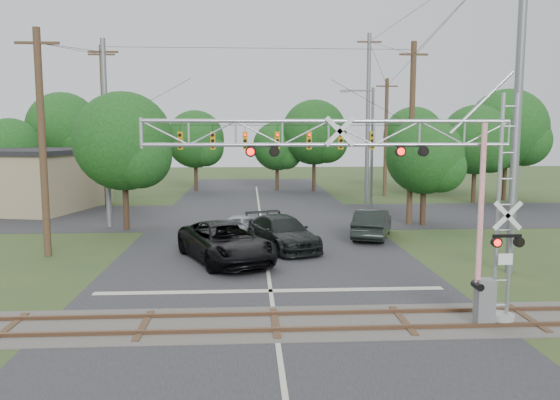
{
  "coord_description": "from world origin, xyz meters",
  "views": [
    {
      "loc": [
        -0.77,
        -14.18,
        5.86
      ],
      "look_at": [
        0.46,
        7.5,
        3.18
      ],
      "focal_mm": 35.0,
      "sensor_mm": 36.0,
      "label": 1
    }
  ],
  "objects": [
    {
      "name": "utility_poles",
      "position": [
        2.26,
        22.69,
        6.41
      ],
      "size": [
        25.72,
        28.4,
        14.35
      ],
      "color": "#41281E",
      "rests_on": "ground"
    },
    {
      "name": "crossing_gantry",
      "position": [
        3.66,
        1.64,
        4.39
      ],
      "size": [
        11.3,
        0.9,
        7.03
      ],
      "color": "gray",
      "rests_on": "ground"
    },
    {
      "name": "suv_dark",
      "position": [
        6.1,
        15.62,
        0.81
      ],
      "size": [
        3.26,
        5.22,
        1.62
      ],
      "primitive_type": "imported",
      "rotation": [
        0.0,
        0.0,
        2.8
      ],
      "color": "black",
      "rests_on": "ground"
    },
    {
      "name": "traffic_signal_span",
      "position": [
        0.85,
        20.0,
        5.67
      ],
      "size": [
        19.34,
        0.36,
        11.5
      ],
      "color": "slate",
      "rests_on": "ground"
    },
    {
      "name": "treeline",
      "position": [
        0.99,
        35.08,
        5.51
      ],
      "size": [
        48.92,
        28.54,
        9.73
      ],
      "color": "#39281A",
      "rests_on": "ground"
    },
    {
      "name": "pickup_black",
      "position": [
        -1.85,
        10.43,
        0.9
      ],
      "size": [
        5.28,
        7.13,
        1.8
      ],
      "primitive_type": "imported",
      "rotation": [
        0.0,
        0.0,
        0.4
      ],
      "color": "black",
      "rests_on": "ground"
    },
    {
      "name": "road_main",
      "position": [
        0.0,
        10.0,
        0.01
      ],
      "size": [
        14.0,
        90.0,
        0.02
      ],
      "primitive_type": "cube",
      "color": "#272729",
      "rests_on": "ground"
    },
    {
      "name": "car_dark",
      "position": [
        0.9,
        13.02,
        0.82
      ],
      "size": [
        4.16,
        6.12,
        1.64
      ],
      "primitive_type": "imported",
      "rotation": [
        0.0,
        0.0,
        0.36
      ],
      "color": "black",
      "rests_on": "ground"
    },
    {
      "name": "streetlight",
      "position": [
        7.77,
        24.19,
        5.04
      ],
      "size": [
        2.4,
        0.25,
        9.01
      ],
      "color": "slate",
      "rests_on": "ground"
    },
    {
      "name": "road_cross",
      "position": [
        0.0,
        24.0,
        0.01
      ],
      "size": [
        90.0,
        12.0,
        0.02
      ],
      "primitive_type": "cube",
      "color": "#272729",
      "rests_on": "ground"
    },
    {
      "name": "railroad_track",
      "position": [
        0.0,
        2.0,
        0.03
      ],
      "size": [
        90.0,
        3.2,
        0.17
      ],
      "color": "#4A4740",
      "rests_on": "ground"
    },
    {
      "name": "sedan_silver",
      "position": [
        -0.74,
        15.68,
        0.7
      ],
      "size": [
        4.28,
        2.09,
        1.41
      ],
      "primitive_type": "imported",
      "rotation": [
        0.0,
        0.0,
        1.46
      ],
      "color": "#A0A3A7",
      "rests_on": "ground"
    },
    {
      "name": "ground",
      "position": [
        0.0,
        0.0,
        0.0
      ],
      "size": [
        160.0,
        160.0,
        0.0
      ],
      "primitive_type": "plane",
      "color": "#2C4921",
      "rests_on": "ground"
    }
  ]
}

